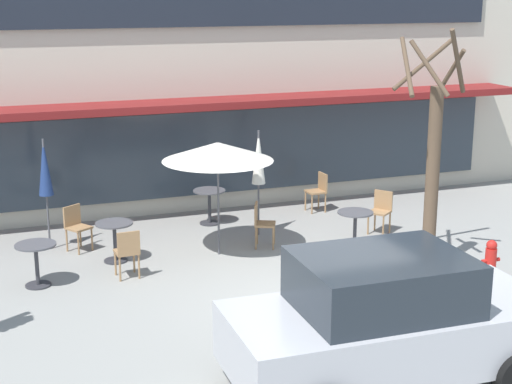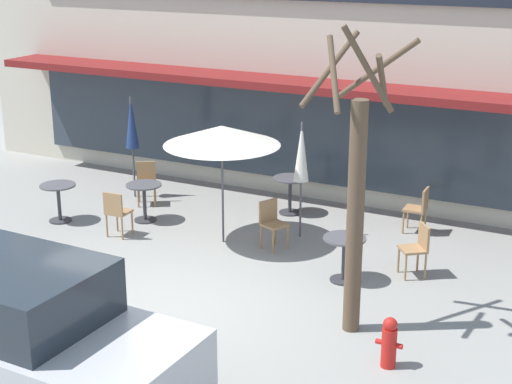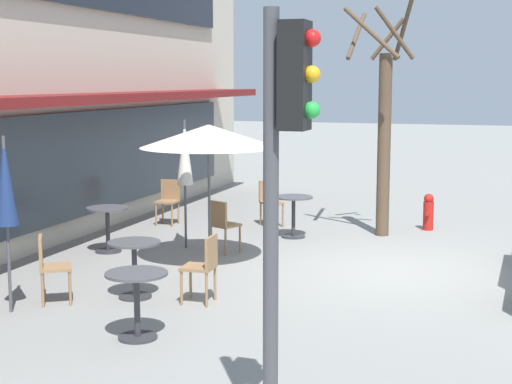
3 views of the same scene
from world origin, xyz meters
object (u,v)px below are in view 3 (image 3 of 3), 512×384
traffic_light_pole (284,157)px  cafe_chair_3 (270,199)px  cafe_table_near_wall (108,222)px  cafe_table_by_tree (293,210)px  patio_umbrella_cream_folded (209,136)px  cafe_chair_2 (204,264)px  cafe_chair_0 (49,264)px  cafe_table_mid_patio (137,294)px  cafe_table_streetside (134,260)px  street_tree (384,127)px  patio_umbrella_green_folded (5,183)px  fire_hydrant (428,212)px  cafe_chair_4 (169,198)px  patio_umbrella_corner_open (185,154)px  cafe_chair_1 (222,222)px

traffic_light_pole → cafe_chair_3: bearing=18.0°
cafe_table_near_wall → cafe_table_by_tree: size_ratio=1.00×
patio_umbrella_cream_folded → cafe_chair_2: bearing=-160.3°
cafe_chair_0 → cafe_table_mid_patio: bearing=-117.8°
cafe_table_streetside → cafe_chair_0: bearing=122.7°
street_tree → cafe_chair_3: bearing=82.3°
patio_umbrella_green_folded → cafe_chair_3: (6.62, -1.31, -1.10)m
cafe_table_by_tree → fire_hydrant: bearing=-56.5°
cafe_table_streetside → cafe_chair_0: (-0.59, 0.91, 0.01)m
cafe_chair_0 → fire_hydrant: (6.64, -4.08, -0.17)m
cafe_table_near_wall → cafe_chair_3: bearing=-30.4°
cafe_table_mid_patio → street_tree: street_tree is taller
patio_umbrella_cream_folded → street_tree: bearing=-32.7°
cafe_chair_0 → cafe_chair_3: 6.22m
patio_umbrella_cream_folded → street_tree: 3.91m
fire_hydrant → cafe_chair_4: bearing=101.7°
cafe_chair_0 → traffic_light_pole: (-2.89, -3.99, 1.77)m
cafe_chair_3 → patio_umbrella_corner_open: bearing=162.8°
cafe_table_near_wall → fire_hydrant: 6.12m
cafe_table_mid_patio → cafe_chair_1: size_ratio=0.85×
cafe_chair_0 → cafe_chair_2: (0.64, -1.88, 0.00)m
cafe_table_near_wall → cafe_chair_0: bearing=-164.8°
cafe_table_mid_patio → patio_umbrella_cream_folded: bearing=8.4°
patio_umbrella_corner_open → cafe_chair_2: size_ratio=2.47×
cafe_table_streetside → patio_umbrella_cream_folded: 2.48m
cafe_table_streetside → cafe_chair_3: 5.54m
cafe_table_by_tree → cafe_chair_0: size_ratio=0.85×
cafe_chair_1 → patio_umbrella_corner_open: bearing=73.5°
cafe_table_streetside → cafe_chair_4: cafe_chair_4 is taller
cafe_table_mid_patio → patio_umbrella_corner_open: patio_umbrella_corner_open is taller
cafe_chair_0 → cafe_chair_3: bearing=-9.8°
cafe_chair_3 → traffic_light_pole: 9.65m
cafe_table_by_tree → cafe_chair_3: (0.99, 0.76, 0.01)m
cafe_table_mid_patio → cafe_chair_3: size_ratio=0.85×
cafe_table_by_tree → cafe_chair_4: bearing=80.3°
patio_umbrella_cream_folded → street_tree: size_ratio=0.51×
cafe_table_near_wall → cafe_table_mid_patio: (-3.86, -2.51, 0.00)m
cafe_table_near_wall → cafe_table_by_tree: 3.40m
cafe_table_mid_patio → cafe_chair_4: (6.50, 2.61, 0.01)m
cafe_chair_0 → cafe_chair_2: same height
cafe_chair_1 → cafe_chair_3: size_ratio=1.00×
cafe_chair_0 → street_tree: size_ratio=0.20×
patio_umbrella_cream_folded → street_tree: street_tree is taller
cafe_table_streetside → cafe_table_mid_patio: bearing=-151.9°
patio_umbrella_cream_folded → traffic_light_pole: size_ratio=0.65×
cafe_table_streetside → cafe_chair_0: size_ratio=0.85×
cafe_table_by_tree → fire_hydrant: cafe_table_by_tree is taller
cafe_chair_1 → street_tree: 3.59m
patio_umbrella_green_folded → cafe_table_mid_patio: bearing=-101.7°
patio_umbrella_green_folded → patio_umbrella_cream_folded: bearing=-25.7°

